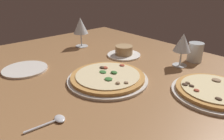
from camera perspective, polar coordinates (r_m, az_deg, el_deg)
dining_table at (r=87.33cm, az=1.10°, el=-2.15°), size 150.00×110.00×4.00cm
pizza_main at (r=80.09cm, az=-1.19°, el=-2.10°), size 31.28×31.28×3.34cm
pizza_side at (r=78.76cm, az=26.12°, el=-5.22°), size 27.55×27.55×3.23cm
ramekin_on_saucer at (r=106.33cm, az=3.30°, el=4.97°), size 17.03×17.03×5.26cm
wine_glass_far at (r=95.86cm, az=18.94°, el=6.97°), size 7.73×7.73×14.94cm
wine_glass_near at (r=120.53cm, az=-8.68°, el=11.75°), size 8.37×8.37×16.65cm
water_glass at (r=105.99cm, az=21.95°, el=4.26°), size 6.94×6.94×9.05cm
side_plate at (r=96.96cm, az=-22.86°, el=0.19°), size 18.79×18.79×0.90cm
spoon at (r=60.59cm, az=-15.58°, el=-13.34°), size 4.23×11.38×1.00cm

